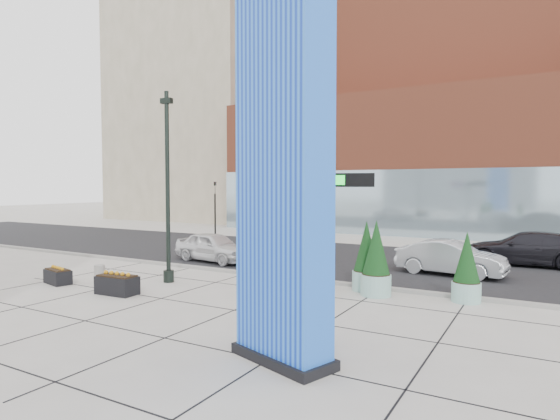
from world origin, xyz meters
The scene contains 20 objects.
ground centered at (0.00, 0.00, 0.00)m, with size 160.00×160.00×0.00m, color #9E9991.
street_asphalt centered at (0.00, 10.00, 0.01)m, with size 80.00×12.00×0.02m, color black.
curb_edge centered at (0.00, 4.00, 0.06)m, with size 80.00×0.30×0.12m, color gray.
tower_podium centered at (1.00, 27.00, 5.50)m, with size 34.00×10.00×11.00m, color #99452C.
tower_glass_front centered at (1.00, 22.20, 2.50)m, with size 34.00×0.60×5.00m, color #8CA5B2.
building_beige_left centered at (-26.00, 34.00, 17.00)m, with size 18.00×20.00×34.00m, color gray.
blue_pylon centered at (4.31, -3.88, 3.81)m, with size 2.58×1.76×7.89m.
lamp_post centered at (-3.67, 1.15, 3.05)m, with size 0.49×0.41×7.45m.
public_art_sculpture centered at (1.09, 1.89, 1.29)m, with size 2.24×1.26×4.91m.
concrete_bollard centered at (-5.61, -0.54, 0.39)m, with size 0.40×0.40×0.77m, color gray.
overhead_street_sign centered at (2.73, 3.19, 3.65)m, with size 1.97×0.73×4.26m.
round_planter_east centered at (7.00, 3.60, 1.10)m, with size 0.93×0.93×2.32m.
round_planter_mid centered at (4.14, 3.02, 1.24)m, with size 1.05×1.05×2.63m.
round_planter_west centered at (3.59, 3.60, 1.20)m, with size 1.01×1.01×2.53m.
box_planter_north centered at (-3.80, -1.28, 0.37)m, with size 1.51×0.82×0.81m.
box_planter_south centered at (-7.20, -1.20, 0.31)m, with size 1.35×0.89×0.69m.
car_white_west centered at (-5.18, 5.97, 0.73)m, with size 1.73×4.29×1.46m, color silver.
car_silver_mid centered at (5.74, 8.12, 0.73)m, with size 1.54×4.43×1.46m, color #ACAFB4.
car_dark_east centered at (8.45, 12.44, 0.81)m, with size 2.26×5.55×1.61m, color black.
traffic_signal centered at (-12.00, 15.00, 2.30)m, with size 0.15×0.18×4.10m.
Camera 1 is at (9.17, -12.55, 3.81)m, focal length 30.00 mm.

